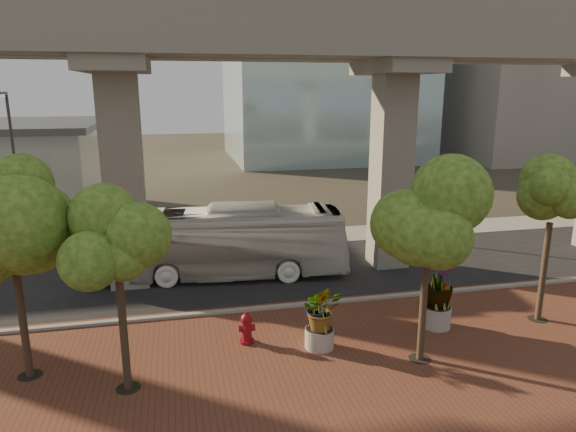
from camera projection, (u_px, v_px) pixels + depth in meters
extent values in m
plane|color=#312E24|center=(274.00, 290.00, 21.99)|extent=(160.00, 160.00, 0.00)
cube|color=brown|center=(328.00, 395.00, 14.40)|extent=(70.00, 13.00, 0.06)
cube|color=black|center=(266.00, 273.00, 23.88)|extent=(90.00, 8.00, 0.04)
cube|color=gray|center=(284.00, 307.00, 20.07)|extent=(70.00, 0.25, 0.16)
cube|color=gray|center=(249.00, 240.00, 29.09)|extent=(90.00, 3.00, 0.06)
cube|color=gray|center=(270.00, 32.00, 19.83)|extent=(72.00, 2.40, 1.80)
cube|color=gray|center=(257.00, 40.00, 22.86)|extent=(72.00, 2.40, 1.80)
cube|color=gray|center=(253.00, 10.00, 23.56)|extent=(72.00, 0.12, 1.00)
cube|color=gray|center=(529.00, 57.00, 61.13)|extent=(18.00, 16.00, 24.00)
imported|color=silver|center=(219.00, 243.00, 23.16)|extent=(11.78, 4.00, 3.22)
cylinder|color=maroon|center=(247.00, 341.00, 17.29)|extent=(0.50, 0.50, 0.11)
cylinder|color=maroon|center=(247.00, 330.00, 17.19)|extent=(0.33, 0.33, 0.80)
sphere|color=maroon|center=(247.00, 319.00, 17.09)|extent=(0.39, 0.39, 0.39)
cylinder|color=maroon|center=(246.00, 314.00, 17.05)|extent=(0.11, 0.11, 0.14)
cylinder|color=maroon|center=(247.00, 328.00, 17.17)|extent=(0.55, 0.22, 0.22)
cylinder|color=gray|center=(321.00, 338.00, 16.87)|extent=(0.85, 0.85, 0.66)
imported|color=#2A5015|center=(321.00, 309.00, 16.62)|extent=(1.89, 1.89, 1.42)
cylinder|color=#ADA59C|center=(436.00, 316.00, 18.36)|extent=(1.00, 1.00, 0.78)
imported|color=#2A5015|center=(439.00, 282.00, 18.04)|extent=(2.45, 2.45, 1.84)
cylinder|color=gray|center=(318.00, 338.00, 16.89)|extent=(0.87, 0.87, 0.67)
imported|color=#2A5015|center=(318.00, 308.00, 16.64)|extent=(1.93, 1.93, 1.45)
cylinder|color=#403024|center=(23.00, 321.00, 14.88)|extent=(0.22, 0.22, 3.53)
cylinder|color=black|center=(30.00, 375.00, 15.30)|extent=(0.70, 0.70, 0.01)
cylinder|color=#403024|center=(124.00, 332.00, 14.24)|extent=(0.22, 0.22, 3.50)
cylinder|color=black|center=(128.00, 388.00, 14.66)|extent=(0.70, 0.70, 0.01)
cylinder|color=#403024|center=(423.00, 306.00, 15.81)|extent=(0.22, 0.22, 3.60)
cylinder|color=black|center=(420.00, 359.00, 16.25)|extent=(0.70, 0.70, 0.01)
cylinder|color=#403024|center=(543.00, 272.00, 18.59)|extent=(0.22, 0.22, 3.70)
cylinder|color=black|center=(537.00, 319.00, 19.04)|extent=(0.70, 0.70, 0.01)
cylinder|color=#323238|center=(17.00, 179.00, 24.87)|extent=(0.14, 0.14, 8.12)
cube|color=#323238|center=(3.00, 93.00, 23.40)|extent=(0.15, 1.01, 0.15)
cylinder|color=#2B2A2F|center=(394.00, 173.00, 28.49)|extent=(0.13, 0.13, 7.51)
cube|color=#2B2A2F|center=(401.00, 105.00, 27.14)|extent=(0.14, 0.94, 0.14)
cube|color=silver|center=(405.00, 107.00, 26.72)|extent=(0.38, 0.19, 0.11)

